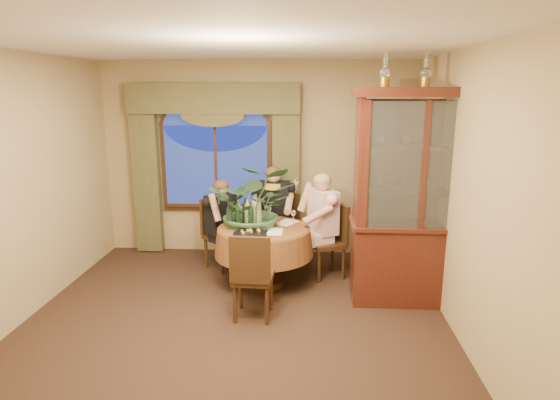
# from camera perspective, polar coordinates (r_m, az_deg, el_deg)

# --- Properties ---
(floor) EXTENTS (5.00, 5.00, 0.00)m
(floor) POSITION_cam_1_polar(r_m,az_deg,el_deg) (4.95, -5.91, -15.88)
(floor) COLOR black
(floor) RESTS_ON ground
(wall_back) EXTENTS (4.50, 0.00, 4.50)m
(wall_back) POSITION_cam_1_polar(r_m,az_deg,el_deg) (6.87, -2.78, 4.90)
(wall_back) COLOR #9D8456
(wall_back) RESTS_ON ground
(wall_right) EXTENTS (0.00, 5.00, 5.00)m
(wall_right) POSITION_cam_1_polar(r_m,az_deg,el_deg) (4.62, 22.36, -0.30)
(wall_right) COLOR #9D8456
(wall_right) RESTS_ON ground
(ceiling) EXTENTS (5.00, 5.00, 0.00)m
(ceiling) POSITION_cam_1_polar(r_m,az_deg,el_deg) (4.33, -6.84, 18.44)
(ceiling) COLOR white
(ceiling) RESTS_ON wall_back
(window) EXTENTS (1.62, 0.10, 1.32)m
(window) POSITION_cam_1_polar(r_m,az_deg,el_deg) (6.91, -7.81, 4.00)
(window) COLOR navy
(window) RESTS_ON wall_back
(arched_transom) EXTENTS (1.60, 0.06, 0.44)m
(arched_transom) POSITION_cam_1_polar(r_m,az_deg,el_deg) (6.82, -8.01, 10.48)
(arched_transom) COLOR navy
(arched_transom) RESTS_ON wall_back
(drapery_left) EXTENTS (0.38, 0.14, 2.32)m
(drapery_left) POSITION_cam_1_polar(r_m,az_deg,el_deg) (7.15, -15.98, 2.96)
(drapery_left) COLOR #494626
(drapery_left) RESTS_ON floor
(drapery_right) EXTENTS (0.38, 0.14, 2.32)m
(drapery_right) POSITION_cam_1_polar(r_m,az_deg,el_deg) (6.75, 0.76, 2.88)
(drapery_right) COLOR #494626
(drapery_right) RESTS_ON floor
(swag_valance) EXTENTS (2.45, 0.16, 0.42)m
(swag_valance) POSITION_cam_1_polar(r_m,az_deg,el_deg) (6.74, -8.21, 12.14)
(swag_valance) COLOR #494626
(swag_valance) RESTS_ON wall_back
(dining_table) EXTENTS (1.41, 1.41, 0.75)m
(dining_table) POSITION_cam_1_polar(r_m,az_deg,el_deg) (5.89, -1.96, -6.85)
(dining_table) COLOR maroon
(dining_table) RESTS_ON floor
(china_cabinet) EXTENTS (1.50, 0.59, 2.43)m
(china_cabinet) POSITION_cam_1_polar(r_m,az_deg,el_deg) (5.43, 16.36, 0.12)
(china_cabinet) COLOR #39120C
(china_cabinet) RESTS_ON floor
(oil_lamp_left) EXTENTS (0.11, 0.11, 0.34)m
(oil_lamp_left) POSITION_cam_1_polar(r_m,az_deg,el_deg) (5.22, 12.68, 15.18)
(oil_lamp_left) COLOR #A5722D
(oil_lamp_left) RESTS_ON china_cabinet
(oil_lamp_center) EXTENTS (0.11, 0.11, 0.34)m
(oil_lamp_center) POSITION_cam_1_polar(r_m,az_deg,el_deg) (5.30, 17.37, 14.87)
(oil_lamp_center) COLOR #A5722D
(oil_lamp_center) RESTS_ON china_cabinet
(oil_lamp_right) EXTENTS (0.11, 0.11, 0.34)m
(oil_lamp_right) POSITION_cam_1_polar(r_m,az_deg,el_deg) (5.41, 21.88, 14.49)
(oil_lamp_right) COLOR #A5722D
(oil_lamp_right) RESTS_ON china_cabinet
(chair_right) EXTENTS (0.55, 0.55, 0.96)m
(chair_right) POSITION_cam_1_polar(r_m,az_deg,el_deg) (6.13, 5.68, -5.04)
(chair_right) COLOR black
(chair_right) RESTS_ON floor
(chair_back_right) EXTENTS (0.50, 0.50, 0.96)m
(chair_back_right) POSITION_cam_1_polar(r_m,az_deg,el_deg) (6.59, 0.20, -3.65)
(chair_back_right) COLOR black
(chair_back_right) RESTS_ON floor
(chair_back) EXTENTS (0.59, 0.59, 0.96)m
(chair_back) POSITION_cam_1_polar(r_m,az_deg,el_deg) (6.44, -6.97, -4.17)
(chair_back) COLOR black
(chair_back) RESTS_ON floor
(chair_front_left) EXTENTS (0.44, 0.44, 0.96)m
(chair_front_left) POSITION_cam_1_polar(r_m,az_deg,el_deg) (5.06, -3.30, -9.09)
(chair_front_left) COLOR black
(chair_front_left) RESTS_ON floor
(person_pink) EXTENTS (0.62, 0.64, 1.37)m
(person_pink) POSITION_cam_1_polar(r_m,az_deg,el_deg) (6.13, 5.24, -3.03)
(person_pink) COLOR beige
(person_pink) RESTS_ON floor
(person_back) EXTENTS (0.60, 0.61, 1.25)m
(person_back) POSITION_cam_1_polar(r_m,az_deg,el_deg) (6.34, -7.19, -3.06)
(person_back) COLOR black
(person_back) RESTS_ON floor
(person_scarf) EXTENTS (0.53, 0.49, 1.38)m
(person_scarf) POSITION_cam_1_polar(r_m,az_deg,el_deg) (6.58, -0.75, -1.77)
(person_scarf) COLOR black
(person_scarf) RESTS_ON floor
(stoneware_vase) EXTENTS (0.16, 0.16, 0.30)m
(stoneware_vase) POSITION_cam_1_polar(r_m,az_deg,el_deg) (5.84, -2.92, -1.65)
(stoneware_vase) COLOR #95835E
(stoneware_vase) RESTS_ON dining_table
(centerpiece_plant) EXTENTS (1.07, 1.18, 0.92)m
(centerpiece_plant) POSITION_cam_1_polar(r_m,az_deg,el_deg) (5.75, -3.13, 3.37)
(centerpiece_plant) COLOR #325633
(centerpiece_plant) RESTS_ON dining_table
(olive_bowl) EXTENTS (0.17, 0.17, 0.05)m
(olive_bowl) POSITION_cam_1_polar(r_m,az_deg,el_deg) (5.75, -1.85, -3.16)
(olive_bowl) COLOR #45532B
(olive_bowl) RESTS_ON dining_table
(cheese_platter) EXTENTS (0.40, 0.40, 0.02)m
(cheese_platter) POSITION_cam_1_polar(r_m,az_deg,el_deg) (5.47, -3.69, -4.19)
(cheese_platter) COLOR black
(cheese_platter) RESTS_ON dining_table
(wine_bottle_0) EXTENTS (0.07, 0.07, 0.33)m
(wine_bottle_0) POSITION_cam_1_polar(r_m,az_deg,el_deg) (5.89, -4.28, -1.36)
(wine_bottle_0) COLOR black
(wine_bottle_0) RESTS_ON dining_table
(wine_bottle_1) EXTENTS (0.07, 0.07, 0.33)m
(wine_bottle_1) POSITION_cam_1_polar(r_m,az_deg,el_deg) (5.72, -5.16, -1.84)
(wine_bottle_1) COLOR black
(wine_bottle_1) RESTS_ON dining_table
(wine_bottle_2) EXTENTS (0.07, 0.07, 0.33)m
(wine_bottle_2) POSITION_cam_1_polar(r_m,az_deg,el_deg) (5.82, -3.99, -1.55)
(wine_bottle_2) COLOR tan
(wine_bottle_2) RESTS_ON dining_table
(wine_bottle_3) EXTENTS (0.07, 0.07, 0.33)m
(wine_bottle_3) POSITION_cam_1_polar(r_m,az_deg,el_deg) (5.83, -5.11, -1.54)
(wine_bottle_3) COLOR tan
(wine_bottle_3) RESTS_ON dining_table
(wine_bottle_4) EXTENTS (0.07, 0.07, 0.33)m
(wine_bottle_4) POSITION_cam_1_polar(r_m,az_deg,el_deg) (5.72, -3.57, -1.81)
(wine_bottle_4) COLOR black
(wine_bottle_4) RESTS_ON dining_table
(wine_bottle_5) EXTENTS (0.07, 0.07, 0.33)m
(wine_bottle_5) POSITION_cam_1_polar(r_m,az_deg,el_deg) (5.69, -6.19, -1.94)
(wine_bottle_5) COLOR black
(wine_bottle_5) RESTS_ON dining_table
(tasting_paper_0) EXTENTS (0.21, 0.30, 0.00)m
(tasting_paper_0) POSITION_cam_1_polar(r_m,az_deg,el_deg) (5.59, -0.77, -3.87)
(tasting_paper_0) COLOR white
(tasting_paper_0) RESTS_ON dining_table
(tasting_paper_1) EXTENTS (0.34, 0.37, 0.00)m
(tasting_paper_1) POSITION_cam_1_polar(r_m,az_deg,el_deg) (5.95, 0.80, -2.78)
(tasting_paper_1) COLOR white
(tasting_paper_1) RESTS_ON dining_table
(tasting_paper_2) EXTENTS (0.27, 0.34, 0.00)m
(tasting_paper_2) POSITION_cam_1_polar(r_m,az_deg,el_deg) (5.54, -2.86, -4.05)
(tasting_paper_2) COLOR white
(tasting_paper_2) RESTS_ON dining_table
(wine_glass_person_pink) EXTENTS (0.07, 0.07, 0.18)m
(wine_glass_person_pink) POSITION_cam_1_polar(r_m,az_deg,el_deg) (5.90, 1.64, -2.07)
(wine_glass_person_pink) COLOR silver
(wine_glass_person_pink) RESTS_ON dining_table
(wine_glass_person_back) EXTENTS (0.07, 0.07, 0.18)m
(wine_glass_person_back) POSITION_cam_1_polar(r_m,az_deg,el_deg) (6.02, -4.81, -1.80)
(wine_glass_person_back) COLOR silver
(wine_glass_person_back) RESTS_ON dining_table
(wine_glass_person_scarf) EXTENTS (0.07, 0.07, 0.18)m
(wine_glass_person_scarf) POSITION_cam_1_polar(r_m,az_deg,el_deg) (6.13, -1.36, -1.47)
(wine_glass_person_scarf) COLOR silver
(wine_glass_person_scarf) RESTS_ON dining_table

